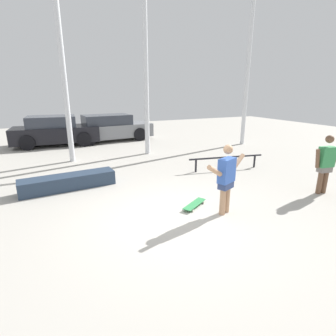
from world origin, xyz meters
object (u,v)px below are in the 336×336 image
object	(u,v)px
grind_box	(69,182)
skateboard	(195,204)
grind_rail	(226,159)
parked_car_grey	(110,128)
skateboarder	(226,177)
bystander	(326,163)
parked_car_black	(55,131)

from	to	relation	value
grind_box	skateboard	bearing A→B (deg)	-44.03
grind_rail	parked_car_grey	world-z (taller)	parked_car_grey
skateboarder	bystander	size ratio (longest dim) A/B	1.00
grind_rail	parked_car_black	size ratio (longest dim) A/B	0.65
parked_car_black	grind_box	bearing A→B (deg)	-86.04
grind_box	parked_car_grey	world-z (taller)	parked_car_grey
grind_box	bystander	size ratio (longest dim) A/B	1.61
grind_rail	parked_car_grey	distance (m)	7.68
bystander	grind_box	bearing A→B (deg)	-19.72
skateboarder	parked_car_grey	world-z (taller)	skateboarder
parked_car_grey	bystander	distance (m)	10.74
skateboard	grind_box	size ratio (longest dim) A/B	0.31
grind_box	parked_car_black	xyz separation A→B (m)	(-0.02, 6.88, 0.51)
skateboarder	grind_rail	xyz separation A→B (m)	(2.13, 2.80, -0.49)
parked_car_black	grind_rail	bearing A→B (deg)	-50.28
parked_car_grey	bystander	bearing A→B (deg)	-76.13
skateboard	parked_car_grey	bearing A→B (deg)	57.41
grind_rail	skateboard	bearing A→B (deg)	-139.14
skateboarder	grind_rail	bearing A→B (deg)	30.49
grind_box	parked_car_grey	distance (m)	7.50
grind_box	parked_car_black	size ratio (longest dim) A/B	0.61
skateboarder	skateboard	distance (m)	1.08
parked_car_grey	bystander	world-z (taller)	bystander
skateboard	parked_car_black	world-z (taller)	parked_car_black
skateboarder	grind_box	xyz separation A→B (m)	(-3.07, 3.12, -0.67)
skateboarder	parked_car_grey	bearing A→B (deg)	69.52
parked_car_black	parked_car_grey	world-z (taller)	parked_car_black
skateboard	parked_car_grey	size ratio (longest dim) A/B	0.17
parked_car_black	bystander	distance (m)	11.86
skateboard	grind_rail	size ratio (longest dim) A/B	0.29
parked_car_black	bystander	xyz separation A→B (m)	(6.21, -10.10, 0.15)
grind_box	bystander	distance (m)	7.01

